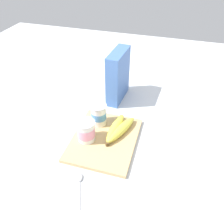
# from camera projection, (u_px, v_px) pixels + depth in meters

# --- Properties ---
(ground_plane) EXTENTS (2.40, 2.40, 0.00)m
(ground_plane) POSITION_uv_depth(u_px,v_px,m) (105.00, 141.00, 0.92)
(ground_plane) COLOR silver
(cutting_board) EXTENTS (0.31, 0.25, 0.02)m
(cutting_board) POSITION_uv_depth(u_px,v_px,m) (104.00, 139.00, 0.91)
(cutting_board) COLOR tan
(cutting_board) RESTS_ON ground_plane
(cereal_box) EXTENTS (0.18, 0.07, 0.25)m
(cereal_box) POSITION_uv_depth(u_px,v_px,m) (118.00, 76.00, 1.08)
(cereal_box) COLOR #4770B7
(cereal_box) RESTS_ON ground_plane
(yogurt_cup_front) EXTENTS (0.07, 0.07, 0.09)m
(yogurt_cup_front) POSITION_uv_depth(u_px,v_px,m) (86.00, 131.00, 0.88)
(yogurt_cup_front) COLOR white
(yogurt_cup_front) RESTS_ON cutting_board
(yogurt_cup_back) EXTENTS (0.07, 0.07, 0.10)m
(yogurt_cup_back) POSITION_uv_depth(u_px,v_px,m) (99.00, 114.00, 0.95)
(yogurt_cup_back) COLOR white
(yogurt_cup_back) RESTS_ON cutting_board
(banana_bunch) EXTENTS (0.18, 0.10, 0.04)m
(banana_bunch) POSITION_uv_depth(u_px,v_px,m) (118.00, 129.00, 0.92)
(banana_bunch) COLOR #E5DB47
(banana_bunch) RESTS_ON cutting_board
(spoon) EXTENTS (0.13, 0.07, 0.01)m
(spoon) POSITION_uv_depth(u_px,v_px,m) (79.00, 184.00, 0.75)
(spoon) COLOR silver
(spoon) RESTS_ON ground_plane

